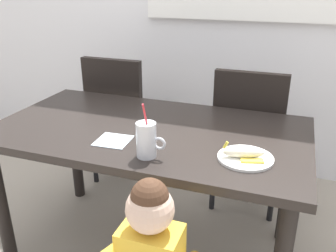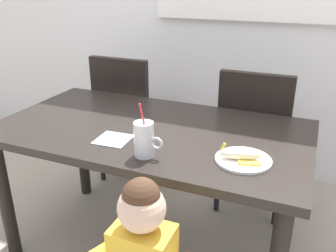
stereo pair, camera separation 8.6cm
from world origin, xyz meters
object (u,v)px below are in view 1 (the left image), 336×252
(dining_chair_left, at_px, (122,113))
(dining_chair_right, at_px, (249,133))
(dining_table, at_px, (149,146))
(paper_napkin, at_px, (113,141))
(peeled_banana, at_px, (244,153))
(snack_plate, at_px, (245,158))
(milk_cup, at_px, (147,142))

(dining_chair_left, distance_m, dining_chair_right, 0.91)
(dining_table, relative_size, paper_napkin, 10.35)
(dining_chair_left, bearing_deg, peeled_banana, 139.64)
(dining_chair_left, xyz_separation_m, dining_chair_right, (0.91, -0.04, 0.00))
(snack_plate, xyz_separation_m, paper_napkin, (-0.60, -0.02, -0.00))
(dining_table, distance_m, snack_plate, 0.54)
(dining_chair_right, distance_m, milk_cup, 0.99)
(dining_chair_left, relative_size, peeled_banana, 5.47)
(dining_chair_right, height_order, snack_plate, dining_chair_right)
(milk_cup, relative_size, paper_napkin, 1.65)
(dining_chair_left, distance_m, milk_cup, 1.15)
(dining_chair_left, relative_size, paper_napkin, 6.40)
(milk_cup, height_order, snack_plate, milk_cup)
(milk_cup, bearing_deg, dining_table, 110.85)
(paper_napkin, bearing_deg, milk_cup, -23.22)
(dining_chair_right, height_order, peeled_banana, dining_chair_right)
(paper_napkin, bearing_deg, dining_chair_left, 114.76)
(dining_chair_right, bearing_deg, dining_table, 54.85)
(milk_cup, relative_size, snack_plate, 1.07)
(dining_chair_right, bearing_deg, peeled_banana, 95.14)
(dining_table, height_order, peeled_banana, peeled_banana)
(snack_plate, bearing_deg, dining_table, 160.44)
(dining_table, height_order, paper_napkin, paper_napkin)
(snack_plate, bearing_deg, milk_cup, -164.18)
(dining_chair_left, xyz_separation_m, peeled_banana, (0.98, -0.84, 0.25))
(dining_chair_left, xyz_separation_m, paper_napkin, (0.39, -0.85, 0.22))
(peeled_banana, bearing_deg, snack_plate, 58.98)
(dining_table, bearing_deg, paper_napkin, -114.80)
(dining_chair_left, xyz_separation_m, snack_plate, (0.99, -0.83, 0.22))
(dining_chair_right, xyz_separation_m, snack_plate, (0.08, -0.78, 0.22))
(dining_table, bearing_deg, dining_chair_right, 54.85)
(paper_napkin, bearing_deg, dining_chair_right, 57.24)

